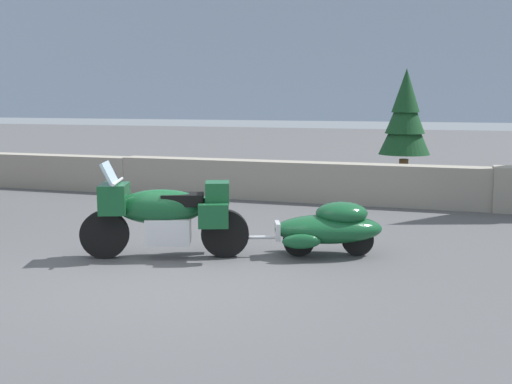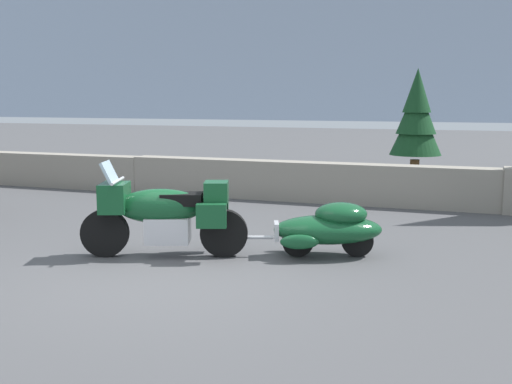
# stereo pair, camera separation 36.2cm
# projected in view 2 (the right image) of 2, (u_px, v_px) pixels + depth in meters

# --- Properties ---
(ground_plane) EXTENTS (80.00, 80.00, 0.00)m
(ground_plane) POSITION_uv_depth(u_px,v_px,m) (163.00, 278.00, 7.59)
(ground_plane) COLOR #4C4C4F
(stone_guard_wall) EXTENTS (24.00, 0.60, 0.88)m
(stone_guard_wall) POSITION_uv_depth(u_px,v_px,m) (331.00, 183.00, 13.07)
(stone_guard_wall) COLOR gray
(stone_guard_wall) RESTS_ON ground
(distant_ridgeline) EXTENTS (240.00, 80.00, 16.00)m
(distant_ridgeline) POSITION_uv_depth(u_px,v_px,m) (463.00, 61.00, 95.71)
(distant_ridgeline) COLOR #99A8BF
(distant_ridgeline) RESTS_ON ground
(touring_motorcycle) EXTENTS (2.22, 1.21, 1.33)m
(touring_motorcycle) POSITION_uv_depth(u_px,v_px,m) (164.00, 212.00, 8.53)
(touring_motorcycle) COLOR black
(touring_motorcycle) RESTS_ON ground
(car_shaped_trailer) EXTENTS (2.19, 1.18, 0.76)m
(car_shaped_trailer) POSITION_uv_depth(u_px,v_px,m) (328.00, 227.00, 8.56)
(car_shaped_trailer) COLOR black
(car_shaped_trailer) RESTS_ON ground
(pine_tree_secondary) EXTENTS (1.15, 1.15, 2.85)m
(pine_tree_secondary) POSITION_uv_depth(u_px,v_px,m) (416.00, 117.00, 13.79)
(pine_tree_secondary) COLOR brown
(pine_tree_secondary) RESTS_ON ground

